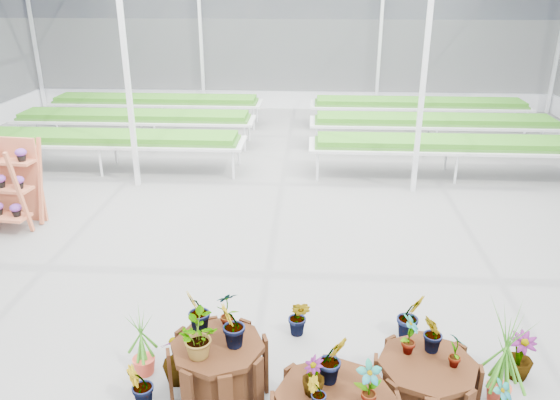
{
  "coord_description": "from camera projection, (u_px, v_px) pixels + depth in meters",
  "views": [
    {
      "loc": [
        0.8,
        -7.09,
        4.2
      ],
      "look_at": [
        0.38,
        0.08,
        1.3
      ],
      "focal_mm": 35.0,
      "sensor_mm": 36.0,
      "label": 1
    }
  ],
  "objects": [
    {
      "name": "plinth_low",
      "position": [
        426.0,
        381.0,
        5.79
      ],
      "size": [
        1.19,
        1.19,
        0.48
      ],
      "primitive_type": "cylinder",
      "rotation": [
        0.0,
        0.0,
        -0.12
      ],
      "color": "#371B0C",
      "rests_on": "ground"
    },
    {
      "name": "nursery_plants",
      "position": [
        320.0,
        358.0,
        5.68
      ],
      "size": [
        4.63,
        3.39,
        1.3
      ],
      "color": "#32761B",
      "rests_on": "ground"
    },
    {
      "name": "plinth_tall",
      "position": [
        219.0,
        371.0,
        5.79
      ],
      "size": [
        1.27,
        1.27,
        0.69
      ],
      "primitive_type": "cylinder",
      "rotation": [
        0.0,
        0.0,
        0.3
      ],
      "color": "#371B0C",
      "rests_on": "ground"
    },
    {
      "name": "ground_plane",
      "position": [
        255.0,
        282.0,
        8.18
      ],
      "size": [
        24.0,
        24.0,
        0.0
      ],
      "primitive_type": "plane",
      "color": "gray",
      "rests_on": "ground"
    },
    {
      "name": "greenhouse_shell",
      "position": [
        252.0,
        136.0,
        7.34
      ],
      "size": [
        18.0,
        24.0,
        4.5
      ],
      "primitive_type": null,
      "color": "white",
      "rests_on": "ground"
    },
    {
      "name": "nursery_benches",
      "position": [
        282.0,
        131.0,
        14.69
      ],
      "size": [
        16.0,
        7.0,
        0.84
      ],
      "primitive_type": null,
      "color": "silver",
      "rests_on": "ground"
    },
    {
      "name": "steel_frame",
      "position": [
        252.0,
        136.0,
        7.34
      ],
      "size": [
        18.0,
        24.0,
        4.5
      ],
      "primitive_type": null,
      "color": "silver",
      "rests_on": "ground"
    }
  ]
}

